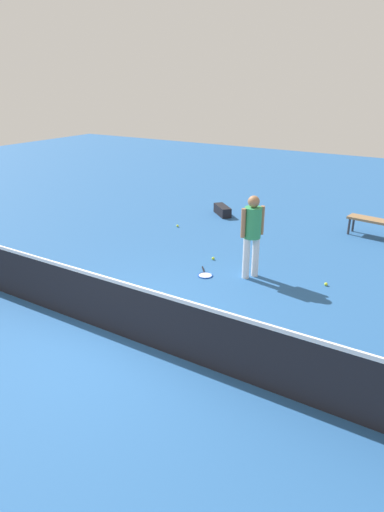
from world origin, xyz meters
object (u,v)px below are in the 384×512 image
(player_near_side, at_px, (252,230))
(tennis_ball_midcourt, at_px, (326,284))
(tennis_ball_baseline, at_px, (213,258))
(tennis_racket_near_player, at_px, (205,275))
(tennis_ball_near_player, at_px, (178,226))
(courtside_bench, at_px, (378,222))
(tennis_ball_by_net, at_px, (21,281))
(equipment_bag, at_px, (222,210))

(player_near_side, distance_m, tennis_ball_midcourt, 1.79)
(tennis_ball_baseline, bearing_deg, player_near_side, 159.97)
(tennis_ball_midcourt, relative_size, tennis_ball_baseline, 1.00)
(player_near_side, xyz_separation_m, tennis_racket_near_player, (0.81, 0.43, -1.00))
(tennis_ball_near_player, height_order, courtside_bench, courtside_bench)
(tennis_ball_midcourt, height_order, courtside_bench, courtside_bench)
(tennis_ball_near_player, bearing_deg, tennis_ball_by_net, 81.83)
(tennis_ball_by_net, xyz_separation_m, courtside_bench, (-5.47, -6.53, 0.38))
(tennis_racket_near_player, distance_m, equipment_bag, 4.43)
(tennis_racket_near_player, height_order, tennis_ball_baseline, tennis_ball_baseline)
(player_near_side, height_order, tennis_ball_near_player, player_near_side)
(tennis_ball_near_player, bearing_deg, tennis_ball_midcourt, 161.20)
(tennis_ball_near_player, height_order, tennis_ball_baseline, same)
(tennis_racket_near_player, height_order, tennis_ball_by_net, tennis_ball_by_net)
(tennis_racket_near_player, height_order, tennis_ball_near_player, tennis_ball_near_player)
(tennis_ball_midcourt, distance_m, tennis_ball_baseline, 2.54)
(tennis_racket_near_player, xyz_separation_m, courtside_bench, (-2.55, -4.28, 0.40))
(tennis_racket_near_player, distance_m, tennis_ball_by_net, 3.69)
(tennis_ball_midcourt, bearing_deg, courtside_bench, -94.64)
(player_near_side, distance_m, tennis_ball_baseline, 1.51)
(courtside_bench, bearing_deg, tennis_ball_midcourt, 85.36)
(tennis_racket_near_player, relative_size, tennis_ball_baseline, 8.53)
(courtside_bench, bearing_deg, tennis_ball_near_player, 21.75)
(tennis_ball_near_player, distance_m, tennis_ball_baseline, 2.52)
(tennis_racket_near_player, relative_size, tennis_ball_by_net, 8.53)
(tennis_ball_near_player, bearing_deg, equipment_bag, -105.62)
(tennis_ball_baseline, distance_m, equipment_bag, 3.57)
(tennis_ball_by_net, bearing_deg, tennis_racket_near_player, -142.45)
(tennis_racket_near_player, xyz_separation_m, tennis_ball_baseline, (0.27, -0.82, 0.02))
(tennis_ball_midcourt, relative_size, equipment_bag, 0.08)
(player_near_side, xyz_separation_m, tennis_ball_midcourt, (-1.45, -0.40, -0.98))
(tennis_ball_by_net, bearing_deg, tennis_ball_near_player, -98.17)
(player_near_side, bearing_deg, courtside_bench, -114.16)
(courtside_bench, bearing_deg, equipment_bag, 3.06)
(tennis_ball_near_player, height_order, tennis_ball_by_net, same)
(courtside_bench, bearing_deg, tennis_ball_by_net, 50.07)
(tennis_racket_near_player, relative_size, tennis_ball_midcourt, 8.53)
(tennis_ball_near_player, bearing_deg, player_near_side, 147.73)
(courtside_bench, relative_size, equipment_bag, 1.97)
(equipment_bag, bearing_deg, tennis_ball_near_player, 74.38)
(courtside_bench, bearing_deg, tennis_racket_near_player, 59.28)
(tennis_racket_near_player, distance_m, tennis_ball_midcourt, 2.41)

